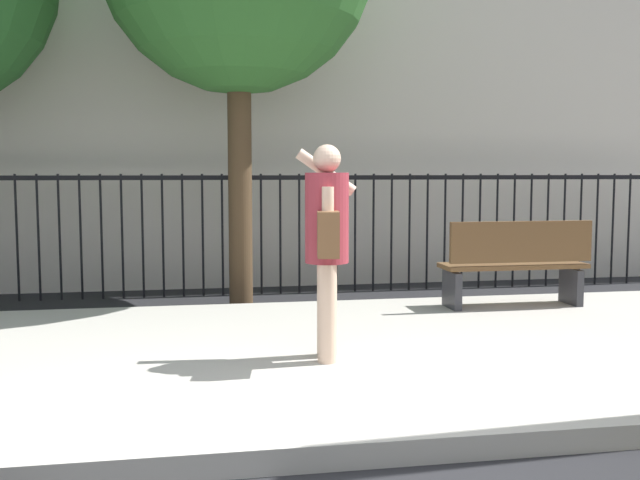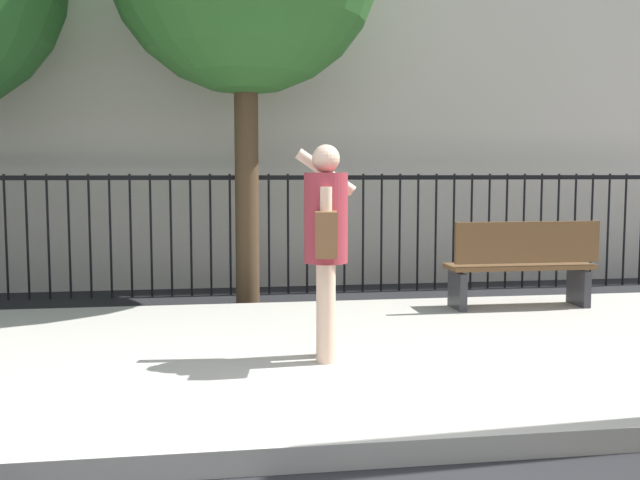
% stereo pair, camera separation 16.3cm
% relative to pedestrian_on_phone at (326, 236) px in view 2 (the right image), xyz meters
% --- Properties ---
extents(ground_plane, '(60.00, 60.00, 0.00)m').
position_rel_pedestrian_on_phone_xyz_m(ground_plane, '(-0.23, -1.79, -1.13)').
color(ground_plane, black).
extents(sidewalk, '(28.00, 4.40, 0.15)m').
position_rel_pedestrian_on_phone_xyz_m(sidewalk, '(-0.23, 0.41, -1.05)').
color(sidewalk, '#B2ADA3').
rests_on(sidewalk, ground).
extents(iron_fence, '(12.03, 0.04, 1.60)m').
position_rel_pedestrian_on_phone_xyz_m(iron_fence, '(-0.23, 4.11, -0.11)').
color(iron_fence, black).
rests_on(iron_fence, ground).
extents(pedestrian_on_phone, '(0.50, 0.69, 1.68)m').
position_rel_pedestrian_on_phone_xyz_m(pedestrian_on_phone, '(0.00, 0.00, 0.00)').
color(pedestrian_on_phone, beige).
rests_on(pedestrian_on_phone, sidewalk).
extents(street_bench, '(1.60, 0.45, 0.95)m').
position_rel_pedestrian_on_phone_xyz_m(street_bench, '(2.45, 1.85, -0.48)').
color(street_bench, brown).
rests_on(street_bench, sidewalk).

